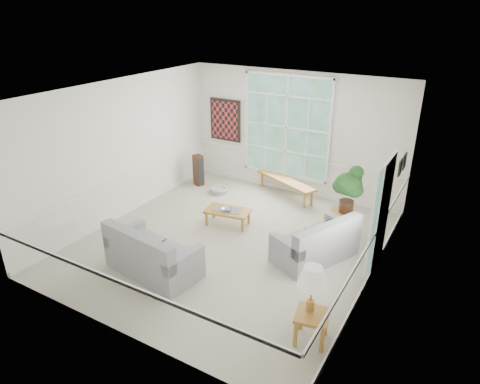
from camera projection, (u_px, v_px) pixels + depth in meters
name	position (u px, v px, depth m)	size (l,w,h in m)	color
floor	(231.00, 242.00, 8.60)	(5.50, 6.00, 0.01)	#A9A491
ceiling	(229.00, 92.00, 7.38)	(5.50, 6.00, 0.02)	white
wall_back	(294.00, 134.00, 10.36)	(5.50, 0.02, 3.00)	white
wall_front	(111.00, 244.00, 5.62)	(5.50, 0.02, 3.00)	white
wall_left	(122.00, 149.00, 9.25)	(0.02, 6.00, 3.00)	white
wall_right	(379.00, 205.00, 6.72)	(0.02, 6.00, 3.00)	white
window_back	(286.00, 127.00, 10.36)	(2.30, 0.08, 2.40)	white
entry_door	(382.00, 215.00, 7.40)	(0.08, 0.90, 2.10)	white
door_sidelight	(373.00, 224.00, 6.86)	(0.08, 0.26, 1.90)	white
wall_art	(225.00, 120.00, 11.17)	(0.90, 0.06, 1.10)	#591C21
wall_frame_near	(400.00, 167.00, 8.10)	(0.04, 0.26, 0.32)	black
wall_frame_far	(404.00, 161.00, 8.42)	(0.04, 0.26, 0.32)	black
loveseat_right	(315.00, 238.00, 7.90)	(0.81, 1.57, 0.85)	gray
loveseat_front	(153.00, 249.00, 7.49)	(1.67, 0.86, 0.90)	gray
coffee_table	(228.00, 217.00, 9.21)	(0.95, 0.52, 0.35)	#9E6C2A
pewter_bowl	(228.00, 209.00, 9.10)	(0.29, 0.29, 0.07)	#9B9CA1
window_bench	(286.00, 188.00, 10.61)	(1.79, 0.35, 0.42)	#9E6C2A
end_table	(341.00, 223.00, 8.84)	(0.48, 0.48, 0.48)	#9E6C2A
houseplant	(348.00, 189.00, 8.56)	(0.59, 0.59, 1.00)	#1C481C
side_table	(311.00, 327.00, 6.01)	(0.46, 0.46, 0.46)	#9E6C2A
table_lamp	(312.00, 289.00, 5.85)	(0.41, 0.41, 0.71)	white
pet_bed	(219.00, 190.00, 10.81)	(0.44, 0.44, 0.13)	gray
floor_speaker	(198.00, 170.00, 11.16)	(0.25, 0.20, 0.81)	#392013
cat	(333.00, 224.00, 8.22)	(0.35, 0.25, 0.16)	black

